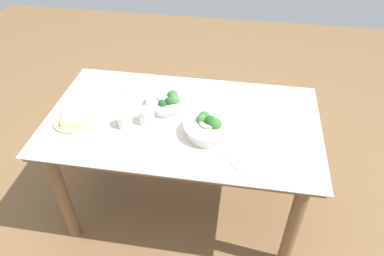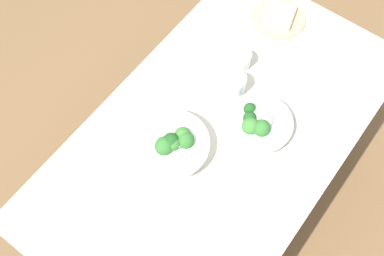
# 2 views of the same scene
# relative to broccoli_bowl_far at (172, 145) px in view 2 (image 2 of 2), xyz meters

# --- Properties ---
(ground_plane) EXTENTS (6.00, 6.00, 0.00)m
(ground_plane) POSITION_rel_broccoli_bowl_far_xyz_m (0.15, -0.09, -0.76)
(ground_plane) COLOR brown
(dining_table) EXTENTS (1.44, 0.82, 0.72)m
(dining_table) POSITION_rel_broccoli_bowl_far_xyz_m (0.15, -0.09, -0.16)
(dining_table) COLOR beige
(dining_table) RESTS_ON ground_plane
(broccoli_bowl_far) EXTENTS (0.26, 0.26, 0.11)m
(broccoli_bowl_far) POSITION_rel_broccoli_bowl_far_xyz_m (0.00, 0.00, 0.00)
(broccoli_bowl_far) COLOR white
(broccoli_bowl_far) RESTS_ON dining_table
(broccoli_bowl_near) EXTENTS (0.24, 0.24, 0.09)m
(broccoli_bowl_near) POSITION_rel_broccoli_bowl_far_xyz_m (0.24, -0.18, -0.01)
(broccoli_bowl_near) COLOR white
(broccoli_bowl_near) RESTS_ON dining_table
(bread_side_plate) EXTENTS (0.21, 0.21, 0.04)m
(bread_side_plate) POSITION_rel_broccoli_bowl_far_xyz_m (0.71, 0.02, -0.03)
(bread_side_plate) COLOR #D6B27A
(bread_side_plate) RESTS_ON dining_table
(water_glass_center) EXTENTS (0.08, 0.08, 0.08)m
(water_glass_center) POSITION_rel_broccoli_bowl_far_xyz_m (0.33, -0.03, -0.00)
(water_glass_center) COLOR silver
(water_glass_center) RESTS_ON dining_table
(water_glass_side) EXTENTS (0.07, 0.07, 0.08)m
(water_glass_side) POSITION_rel_broccoli_bowl_far_xyz_m (0.43, 0.01, -0.00)
(water_glass_side) COLOR silver
(water_glass_side) RESTS_ON dining_table
(fork_by_far_bowl) EXTENTS (0.10, 0.02, 0.00)m
(fork_by_far_bowl) POSITION_rel_broccoli_bowl_far_xyz_m (0.37, -0.27, -0.04)
(fork_by_far_bowl) COLOR #B7B7BC
(fork_by_far_bowl) RESTS_ON dining_table
(fork_by_near_bowl) EXTENTS (0.09, 0.04, 0.00)m
(fork_by_near_bowl) POSITION_rel_broccoli_bowl_far_xyz_m (0.25, -0.38, -0.04)
(fork_by_near_bowl) COLOR #B7B7BC
(fork_by_near_bowl) RESTS_ON dining_table
(table_knife_left) EXTENTS (0.19, 0.10, 0.00)m
(table_knife_left) POSITION_rel_broccoli_bowl_far_xyz_m (0.52, -0.30, -0.04)
(table_knife_left) COLOR #B7B7BC
(table_knife_left) RESTS_ON dining_table
(table_knife_right) EXTENTS (0.15, 0.15, 0.00)m
(table_knife_right) POSITION_rel_broccoli_bowl_far_xyz_m (-0.15, 0.22, -0.04)
(table_knife_right) COLOR #B7B7BC
(table_knife_right) RESTS_ON dining_table
(napkin_folded_upper) EXTENTS (0.23, 0.21, 0.01)m
(napkin_folded_upper) POSITION_rel_broccoli_bowl_far_xyz_m (0.15, -0.33, -0.04)
(napkin_folded_upper) COLOR #B1A997
(napkin_folded_upper) RESTS_ON dining_table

